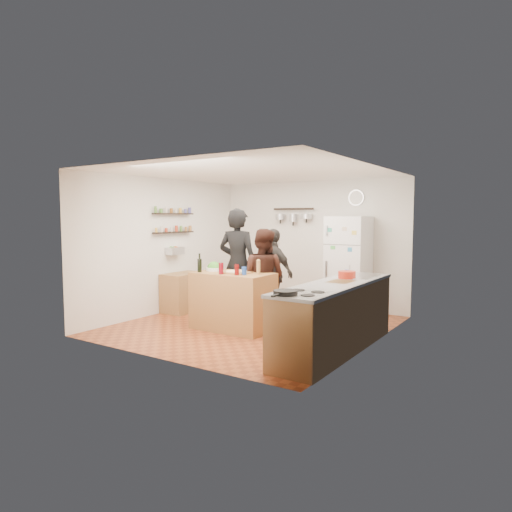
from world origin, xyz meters
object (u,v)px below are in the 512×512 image
Objects in this scene: person_back at (273,273)px; fridge at (348,265)px; counter_run at (335,318)px; salad_bowl at (214,269)px; wine_bottle at (200,265)px; skillet at (285,293)px; person_center at (263,278)px; salt_canister at (244,271)px; side_table at (184,292)px; prep_island at (233,301)px; wall_clock at (356,198)px; red_bowl at (347,275)px; person_left at (238,265)px; pepper_mill at (258,268)px.

fridge is (1.00, 1.03, 0.11)m from person_back.
counter_run is at bearing 159.97° from person_back.
wine_bottle reaches higher than salad_bowl.
person_center is at bearing 128.74° from skillet.
wine_bottle is 1.74× the size of salt_canister.
wine_bottle reaches higher than side_table.
side_table is at bearing 159.54° from prep_island.
wall_clock is (0.00, 0.33, 1.25)m from fridge.
prep_island is at bearing -20.46° from side_table.
salt_canister is 1.55m from red_bowl.
side_table is (-2.69, -1.84, -1.78)m from wall_clock.
skillet is 3.54m from fridge.
skillet is 4.05m from wall_clock.
salad_bowl is 0.14× the size of person_left.
counter_run is 1.28m from skillet.
person_center reaches higher than counter_run.
fridge is 6.00× the size of wall_clock.
person_left is 1.41m from side_table.
person_center is 2.00× the size of side_table.
person_back is at bearing 109.24° from pepper_mill.
prep_island is at bearing -117.29° from fridge.
pepper_mill is 1.51m from counter_run.
prep_island is at bearing 141.70° from skillet.
person_left is 2.07m from fridge.
person_center is at bearing 30.58° from salad_bowl.
counter_run is 3.53m from side_table.
person_center is at bearing -4.29° from side_table.
prep_island is 0.63m from person_center.
person_left reaches higher than salt_canister.
person_back is (-0.21, 1.20, -0.18)m from salt_canister.
counter_run is 10.63× the size of red_bowl.
pepper_mill is at bearing 15.87° from wine_bottle.
fridge is at bearing -90.00° from wall_clock.
person_left is at bearing 65.27° from person_back.
wine_bottle is 0.81m from salt_canister.
salad_bowl is 2.58m from skillet.
wall_clock is 3.72m from side_table.
wall_clock is (-0.70, 2.13, 1.18)m from red_bowl.
fridge reaches higher than salt_canister.
pepper_mill reaches higher than salt_canister.
person_back is (-0.36, 1.03, -0.21)m from pepper_mill.
side_table is at bearing 143.43° from wine_bottle.
prep_island is 0.71m from pepper_mill.
salt_canister is at bearing -109.47° from fridge.
counter_run is (2.34, 0.03, -0.57)m from wine_bottle.
person_center is at bearing 59.49° from prep_island.
prep_island is 1.89m from red_bowl.
person_left reaches higher than person_back.
person_left is at bearing -0.24° from side_table.
wine_bottle is at bearing 33.23° from person_center.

